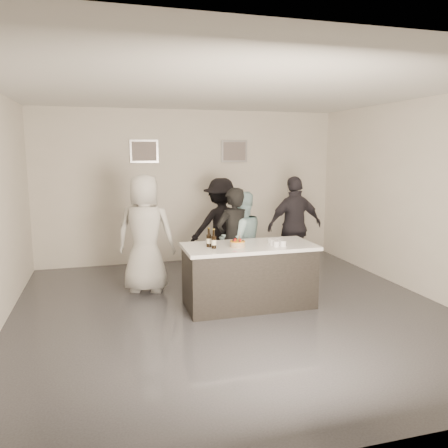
{
  "coord_description": "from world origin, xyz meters",
  "views": [
    {
      "loc": [
        -1.69,
        -5.58,
        2.22
      ],
      "look_at": [
        0.0,
        0.5,
        1.15
      ],
      "focal_mm": 35.0,
      "sensor_mm": 36.0,
      "label": 1
    }
  ],
  "objects_px": {
    "cake": "(238,244)",
    "person_main_black": "(233,240)",
    "beer_bottle_b": "(214,239)",
    "person_guest_back": "(221,226)",
    "bar_counter": "(249,275)",
    "person_guest_left": "(145,233)",
    "person_main_blue": "(241,240)",
    "beer_bottle_a": "(209,238)",
    "person_guest_right": "(295,226)"
  },
  "relations": [
    {
      "from": "cake",
      "to": "person_main_black",
      "type": "height_order",
      "value": "person_main_black"
    },
    {
      "from": "beer_bottle_b",
      "to": "person_guest_back",
      "type": "xyz_separation_m",
      "value": [
        0.6,
        1.84,
        -0.16
      ]
    },
    {
      "from": "bar_counter",
      "to": "person_guest_left",
      "type": "relative_size",
      "value": 1.0
    },
    {
      "from": "bar_counter",
      "to": "person_main_blue",
      "type": "bearing_deg",
      "value": 79.75
    },
    {
      "from": "person_guest_left",
      "to": "cake",
      "type": "bearing_deg",
      "value": 154.1
    },
    {
      "from": "cake",
      "to": "person_main_blue",
      "type": "xyz_separation_m",
      "value": [
        0.35,
        0.93,
        -0.15
      ]
    },
    {
      "from": "person_guest_back",
      "to": "beer_bottle_a",
      "type": "bearing_deg",
      "value": 67.84
    },
    {
      "from": "cake",
      "to": "beer_bottle_a",
      "type": "xyz_separation_m",
      "value": [
        -0.38,
        0.1,
        0.09
      ]
    },
    {
      "from": "bar_counter",
      "to": "beer_bottle_b",
      "type": "xyz_separation_m",
      "value": [
        -0.54,
        -0.09,
        0.58
      ]
    },
    {
      "from": "cake",
      "to": "beer_bottle_a",
      "type": "bearing_deg",
      "value": 165.01
    },
    {
      "from": "person_main_black",
      "to": "person_main_blue",
      "type": "bearing_deg",
      "value": -161.24
    },
    {
      "from": "bar_counter",
      "to": "person_guest_back",
      "type": "relative_size",
      "value": 1.07
    },
    {
      "from": "bar_counter",
      "to": "beer_bottle_a",
      "type": "height_order",
      "value": "beer_bottle_a"
    },
    {
      "from": "beer_bottle_a",
      "to": "person_main_blue",
      "type": "height_order",
      "value": "person_main_blue"
    },
    {
      "from": "bar_counter",
      "to": "beer_bottle_b",
      "type": "height_order",
      "value": "beer_bottle_b"
    },
    {
      "from": "beer_bottle_a",
      "to": "person_guest_left",
      "type": "distance_m",
      "value": 1.31
    },
    {
      "from": "beer_bottle_a",
      "to": "person_main_blue",
      "type": "relative_size",
      "value": 0.17
    },
    {
      "from": "beer_bottle_b",
      "to": "person_guest_back",
      "type": "distance_m",
      "value": 1.94
    },
    {
      "from": "person_main_black",
      "to": "person_guest_back",
      "type": "height_order",
      "value": "person_guest_back"
    },
    {
      "from": "beer_bottle_a",
      "to": "person_guest_left",
      "type": "bearing_deg",
      "value": 126.03
    },
    {
      "from": "beer_bottle_a",
      "to": "person_main_black",
      "type": "distance_m",
      "value": 0.91
    },
    {
      "from": "bar_counter",
      "to": "person_guest_left",
      "type": "height_order",
      "value": "person_guest_left"
    },
    {
      "from": "bar_counter",
      "to": "person_main_black",
      "type": "bearing_deg",
      "value": 92.0
    },
    {
      "from": "person_guest_left",
      "to": "person_guest_right",
      "type": "bearing_deg",
      "value": -155.66
    },
    {
      "from": "person_main_blue",
      "to": "beer_bottle_b",
      "type": "bearing_deg",
      "value": 40.92
    },
    {
      "from": "beer_bottle_a",
      "to": "beer_bottle_b",
      "type": "xyz_separation_m",
      "value": [
        0.04,
        -0.12,
        0.0
      ]
    },
    {
      "from": "person_main_black",
      "to": "person_guest_back",
      "type": "distance_m",
      "value": 1.04
    },
    {
      "from": "cake",
      "to": "person_guest_right",
      "type": "bearing_deg",
      "value": 42.92
    },
    {
      "from": "cake",
      "to": "beer_bottle_b",
      "type": "bearing_deg",
      "value": -177.83
    },
    {
      "from": "beer_bottle_a",
      "to": "person_guest_right",
      "type": "xyz_separation_m",
      "value": [
        1.89,
        1.29,
        -0.14
      ]
    },
    {
      "from": "person_guest_right",
      "to": "person_guest_back",
      "type": "xyz_separation_m",
      "value": [
        -1.24,
        0.43,
        -0.02
      ]
    },
    {
      "from": "beer_bottle_b",
      "to": "person_guest_left",
      "type": "bearing_deg",
      "value": 124.66
    },
    {
      "from": "person_guest_right",
      "to": "person_guest_back",
      "type": "height_order",
      "value": "person_guest_right"
    },
    {
      "from": "person_main_black",
      "to": "person_guest_right",
      "type": "relative_size",
      "value": 0.93
    },
    {
      "from": "beer_bottle_a",
      "to": "person_guest_back",
      "type": "bearing_deg",
      "value": 69.51
    },
    {
      "from": "person_guest_left",
      "to": "person_guest_right",
      "type": "distance_m",
      "value": 2.66
    },
    {
      "from": "person_main_blue",
      "to": "person_guest_right",
      "type": "relative_size",
      "value": 0.89
    },
    {
      "from": "bar_counter",
      "to": "beer_bottle_b",
      "type": "relative_size",
      "value": 7.15
    },
    {
      "from": "cake",
      "to": "person_guest_left",
      "type": "xyz_separation_m",
      "value": [
        -1.15,
        1.16,
        -0.0
      ]
    },
    {
      "from": "person_main_blue",
      "to": "person_guest_left",
      "type": "xyz_separation_m",
      "value": [
        -1.5,
        0.23,
        0.15
      ]
    },
    {
      "from": "cake",
      "to": "person_main_blue",
      "type": "bearing_deg",
      "value": 69.26
    },
    {
      "from": "person_guest_left",
      "to": "person_guest_back",
      "type": "xyz_separation_m",
      "value": [
        1.41,
        0.67,
        -0.07
      ]
    },
    {
      "from": "cake",
      "to": "person_main_blue",
      "type": "relative_size",
      "value": 0.13
    },
    {
      "from": "person_main_blue",
      "to": "person_guest_right",
      "type": "bearing_deg",
      "value": -170.64
    },
    {
      "from": "bar_counter",
      "to": "cake",
      "type": "height_order",
      "value": "cake"
    },
    {
      "from": "beer_bottle_b",
      "to": "person_main_black",
      "type": "xyz_separation_m",
      "value": [
        0.52,
        0.81,
        -0.2
      ]
    },
    {
      "from": "person_main_black",
      "to": "beer_bottle_b",
      "type": "bearing_deg",
      "value": 38.77
    },
    {
      "from": "beer_bottle_a",
      "to": "person_main_black",
      "type": "bearing_deg",
      "value": 51.06
    },
    {
      "from": "bar_counter",
      "to": "person_guest_back",
      "type": "bearing_deg",
      "value": 87.99
    },
    {
      "from": "bar_counter",
      "to": "person_guest_right",
      "type": "distance_m",
      "value": 1.9
    }
  ]
}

